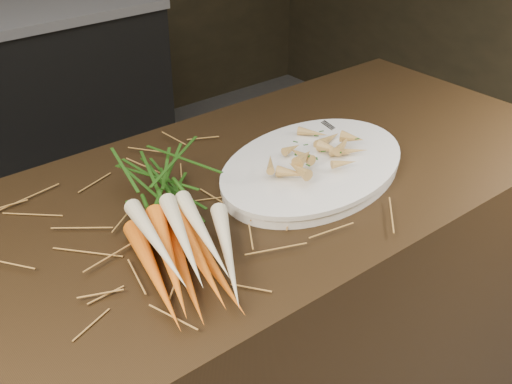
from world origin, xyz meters
The scene contains 5 objects.
straw_bedding centered at (0.00, 0.30, 0.91)m, with size 1.40×0.60×0.02m, color olive, non-canonical shape.
root_veg_bunch centered at (0.18, 0.26, 0.95)m, with size 0.31×0.55×0.10m.
serving_platter centered at (0.54, 0.25, 0.91)m, with size 0.47×0.32×0.03m, color white, non-canonical shape.
roasted_veg_heap centered at (0.54, 0.25, 0.95)m, with size 0.23×0.17×0.05m, color #A77F31, non-canonical shape.
serving_fork centered at (0.70, 0.27, 0.93)m, with size 0.02×0.18×0.00m, color silver.
Camera 1 is at (-0.31, -0.60, 1.57)m, focal length 45.00 mm.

